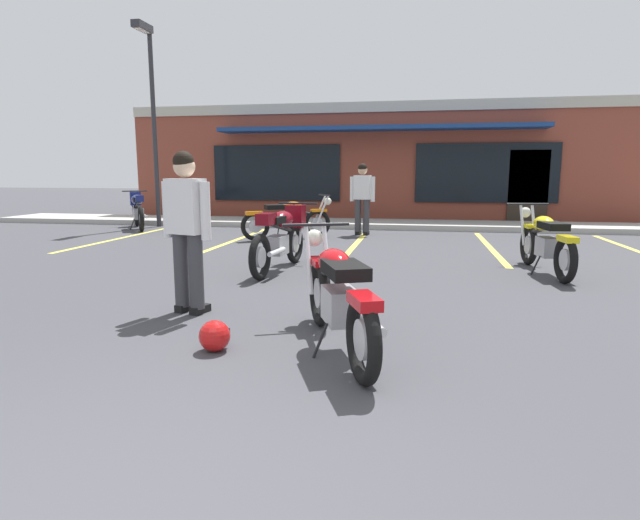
# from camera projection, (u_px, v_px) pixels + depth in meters

# --- Properties ---
(ground_plane) EXTENTS (80.00, 80.00, 0.00)m
(ground_plane) POSITION_uv_depth(u_px,v_px,m) (303.00, 303.00, 5.90)
(ground_plane) COLOR #3D3D42
(sidewalk_kerb) EXTENTS (22.00, 1.80, 0.14)m
(sidewalk_kerb) POSITION_uv_depth(u_px,v_px,m) (372.00, 224.00, 14.30)
(sidewalk_kerb) COLOR #A8A59E
(sidewalk_kerb) RESTS_ON ground_plane
(brick_storefront_building) EXTENTS (15.69, 6.24, 3.53)m
(brick_storefront_building) POSITION_uv_depth(u_px,v_px,m) (384.00, 164.00, 18.13)
(brick_storefront_building) COLOR brown
(brick_storefront_building) RESTS_ON ground_plane
(painted_stall_lines) EXTENTS (10.78, 4.80, 0.01)m
(painted_stall_lines) POSITION_uv_depth(u_px,v_px,m) (356.00, 244.00, 10.82)
(painted_stall_lines) COLOR #DBCC4C
(painted_stall_lines) RESTS_ON ground_plane
(motorcycle_foreground_classic) EXTENTS (1.11, 1.99, 0.98)m
(motorcycle_foreground_classic) POSITION_uv_depth(u_px,v_px,m) (338.00, 295.00, 4.28)
(motorcycle_foreground_classic) COLOR black
(motorcycle_foreground_classic) RESTS_ON ground_plane
(motorcycle_red_sportbike) EXTENTS (0.71, 2.10, 0.98)m
(motorcycle_red_sportbike) POSITION_uv_depth(u_px,v_px,m) (546.00, 242.00, 7.60)
(motorcycle_red_sportbike) COLOR black
(motorcycle_red_sportbike) RESTS_ON ground_plane
(motorcycle_black_cruiser) EXTENTS (0.68, 2.11, 0.98)m
(motorcycle_black_cruiser) POSITION_uv_depth(u_px,v_px,m) (282.00, 235.00, 7.86)
(motorcycle_black_cruiser) COLOR black
(motorcycle_black_cruiser) RESTS_ON ground_plane
(motorcycle_silver_naked) EXTENTS (1.85, 1.38, 0.98)m
(motorcycle_silver_naked) POSITION_uv_depth(u_px,v_px,m) (288.00, 218.00, 11.47)
(motorcycle_silver_naked) COLOR black
(motorcycle_silver_naked) RESTS_ON ground_plane
(motorcycle_blue_standard) EXTENTS (1.42, 1.83, 0.98)m
(motorcycle_blue_standard) POSITION_uv_depth(u_px,v_px,m) (138.00, 208.00, 13.70)
(motorcycle_blue_standard) COLOR black
(motorcycle_blue_standard) RESTS_ON ground_plane
(person_in_black_shirt) EXTENTS (0.61, 0.32, 1.68)m
(person_in_black_shirt) POSITION_uv_depth(u_px,v_px,m) (362.00, 195.00, 12.20)
(person_in_black_shirt) COLOR black
(person_in_black_shirt) RESTS_ON ground_plane
(person_in_shorts_foreground) EXTENTS (0.60, 0.36, 1.68)m
(person_in_shorts_foreground) POSITION_uv_depth(u_px,v_px,m) (187.00, 223.00, 5.33)
(person_in_shorts_foreground) COLOR black
(person_in_shorts_foreground) RESTS_ON ground_plane
(helmet_on_pavement) EXTENTS (0.26, 0.26, 0.26)m
(helmet_on_pavement) POSITION_uv_depth(u_px,v_px,m) (215.00, 336.00, 4.29)
(helmet_on_pavement) COLOR #B71414
(helmet_on_pavement) RESTS_ON ground_plane
(traffic_cone) EXTENTS (0.34, 0.34, 0.53)m
(traffic_cone) POSITION_uv_depth(u_px,v_px,m) (181.00, 225.00, 12.17)
(traffic_cone) COLOR orange
(traffic_cone) RESTS_ON ground_plane
(parking_lot_lamp_post) EXTENTS (0.24, 0.76, 5.19)m
(parking_lot_lamp_post) POSITION_uv_depth(u_px,v_px,m) (151.00, 100.00, 13.64)
(parking_lot_lamp_post) COLOR #2D2D33
(parking_lot_lamp_post) RESTS_ON ground_plane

